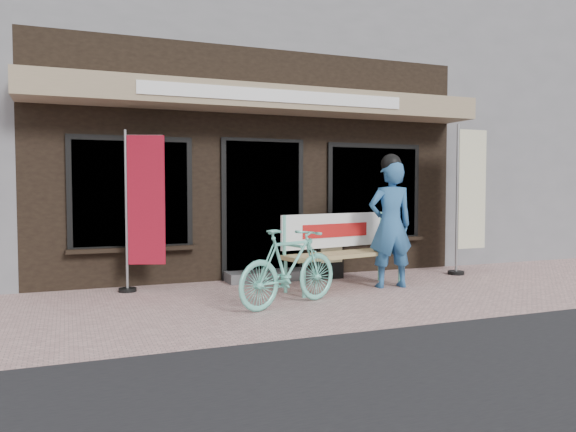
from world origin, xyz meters
name	(u,v)px	position (x,y,z in m)	size (l,w,h in m)	color
ground	(315,302)	(0.00, 0.00, 0.00)	(70.00, 70.00, 0.00)	#C69C97
storefront	(215,111)	(0.00, 4.96, 2.99)	(7.00, 6.77, 6.00)	black
neighbor_right_near	(518,136)	(8.50, 5.50, 2.80)	(10.00, 7.00, 5.60)	slate
bench	(340,244)	(0.77, 0.81, 0.62)	(2.01, 0.90, 1.06)	#6BD2BB
person	(390,222)	(1.44, 0.56, 0.94)	(0.71, 0.51, 1.92)	#2B5E95
bicycle	(289,267)	(-0.38, -0.09, 0.47)	(0.44, 1.57, 0.95)	#6BD2BB
nobori_red	(143,209)	(-1.90, 1.52, 1.15)	(0.66, 0.34, 2.22)	gray
nobori_cream	(469,197)	(3.34, 1.18, 1.27)	(0.72, 0.28, 2.47)	gray
menu_stand	(330,251)	(0.96, 1.53, 0.44)	(0.43, 0.10, 0.87)	black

